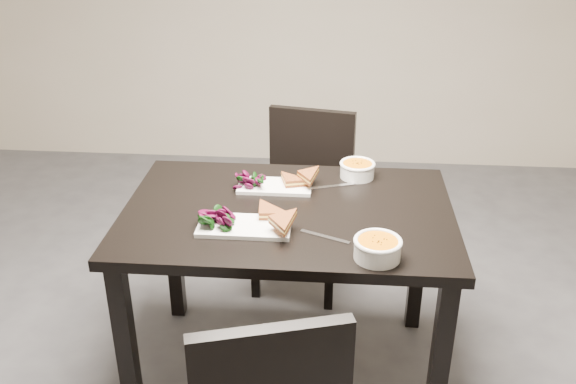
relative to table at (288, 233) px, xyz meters
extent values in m
cube|color=black|center=(0.00, 0.00, 0.08)|extent=(1.20, 0.80, 0.04)
cube|color=black|center=(-0.54, -0.34, -0.30)|extent=(0.06, 0.06, 0.71)
cube|color=black|center=(0.54, -0.34, -0.30)|extent=(0.06, 0.06, 0.71)
cube|color=black|center=(-0.54, 0.34, -0.30)|extent=(0.06, 0.06, 0.71)
cube|color=black|center=(0.54, 0.34, -0.30)|extent=(0.06, 0.06, 0.71)
cube|color=black|center=(0.01, 0.64, -0.22)|extent=(0.49, 0.49, 0.04)
cube|color=black|center=(-0.20, 0.50, -0.45)|extent=(0.05, 0.05, 0.41)
cube|color=black|center=(0.16, 0.43, -0.45)|extent=(0.05, 0.05, 0.41)
cube|color=black|center=(-0.13, 0.85, -0.45)|extent=(0.05, 0.05, 0.41)
cube|color=black|center=(0.22, 0.79, -0.45)|extent=(0.05, 0.05, 0.41)
cube|color=black|center=(0.05, 0.83, 0.00)|extent=(0.42, 0.12, 0.40)
cube|color=white|center=(-0.14, -0.15, 0.11)|extent=(0.32, 0.16, 0.02)
cylinder|color=white|center=(0.31, -0.31, 0.13)|extent=(0.15, 0.15, 0.06)
cylinder|color=orange|center=(0.31, -0.31, 0.15)|extent=(0.13, 0.13, 0.02)
torus|color=white|center=(0.31, -0.31, 0.16)|extent=(0.15, 0.15, 0.01)
cube|color=silver|center=(0.14, -0.19, 0.10)|extent=(0.17, 0.09, 0.00)
cube|color=white|center=(-0.07, 0.17, 0.11)|extent=(0.28, 0.14, 0.01)
cylinder|color=white|center=(0.26, 0.30, 0.13)|extent=(0.14, 0.14, 0.05)
cylinder|color=orange|center=(0.26, 0.30, 0.15)|extent=(0.12, 0.12, 0.02)
torus|color=white|center=(0.26, 0.30, 0.16)|extent=(0.14, 0.14, 0.01)
cube|color=silver|center=(0.16, 0.20, 0.10)|extent=(0.17, 0.08, 0.00)
camera|label=1|loc=(0.16, -2.02, 1.17)|focal=39.34mm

